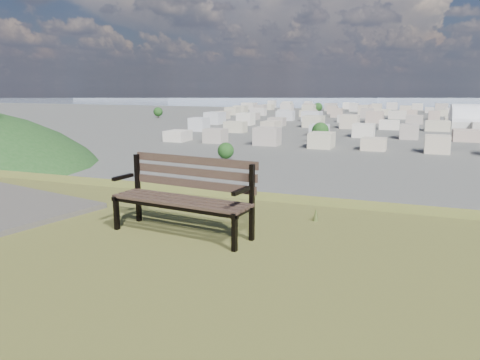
% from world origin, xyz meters
% --- Properties ---
extents(park_bench, '(1.81, 0.78, 0.92)m').
position_xyz_m(park_bench, '(1.01, 2.13, 25.52)').
color(park_bench, '#433327').
rests_on(park_bench, hilltop_mesa).
extents(city_blocks, '(395.00, 361.00, 7.00)m').
position_xyz_m(city_blocks, '(0.00, 394.44, 3.50)').
color(city_blocks, beige).
rests_on(city_blocks, ground).
extents(city_trees, '(406.52, 387.20, 9.98)m').
position_xyz_m(city_trees, '(-26.39, 319.00, 4.83)').
color(city_trees, '#322619').
rests_on(city_trees, ground).
extents(bay_water, '(2400.00, 700.00, 0.12)m').
position_xyz_m(bay_water, '(0.00, 900.00, 0.00)').
color(bay_water, gray).
rests_on(bay_water, ground).
extents(far_hills, '(2050.00, 340.00, 60.00)m').
position_xyz_m(far_hills, '(-60.92, 1402.93, 25.47)').
color(far_hills, '#8793A7').
rests_on(far_hills, ground).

